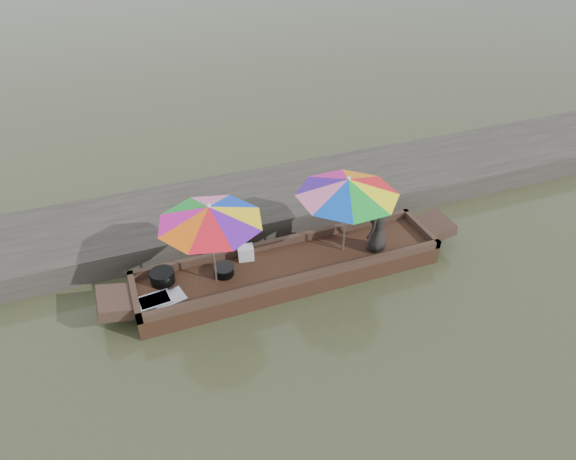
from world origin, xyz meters
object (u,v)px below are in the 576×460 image
object	(u,v)px
umbrella_bow	(213,244)
umbrella_stern	(346,215)
supply_bag	(246,253)
boat_hull	(290,270)
charcoal_grill	(224,271)
vendor	(379,225)
tray_scallop	(169,299)
tray_crayfish	(155,302)
cooking_pot	(162,277)

from	to	relation	value
umbrella_bow	umbrella_stern	xyz separation A→B (m)	(2.41, 0.00, 0.00)
supply_bag	umbrella_bow	xyz separation A→B (m)	(-0.65, -0.40, 0.65)
boat_hull	charcoal_grill	bearing A→B (deg)	175.27
vendor	tray_scallop	bearing A→B (deg)	-30.95
vendor	umbrella_stern	world-z (taller)	umbrella_stern
tray_crayfish	charcoal_grill	distance (m)	1.28
umbrella_stern	tray_crayfish	bearing A→B (deg)	-176.55
tray_scallop	vendor	size ratio (longest dim) A/B	0.49
tray_scallop	umbrella_bow	distance (m)	1.16
charcoal_grill	umbrella_bow	world-z (taller)	umbrella_bow
charcoal_grill	vendor	xyz separation A→B (m)	(2.84, -0.28, 0.46)
cooking_pot	tray_crayfish	bearing A→B (deg)	-113.53
charcoal_grill	umbrella_stern	bearing A→B (deg)	-2.51
boat_hull	supply_bag	distance (m)	0.86
vendor	charcoal_grill	bearing A→B (deg)	-37.15
umbrella_stern	boat_hull	bearing A→B (deg)	180.00
tray_crayfish	tray_scallop	distance (m)	0.22
supply_bag	umbrella_stern	xyz separation A→B (m)	(1.76, -0.40, 0.65)
cooking_pot	supply_bag	size ratio (longest dim) A/B	1.47
vendor	umbrella_stern	bearing A→B (deg)	-48.62
boat_hull	umbrella_stern	distance (m)	1.42
charcoal_grill	umbrella_bow	distance (m)	0.72
charcoal_grill	boat_hull	bearing A→B (deg)	-4.73
boat_hull	umbrella_stern	size ratio (longest dim) A/B	3.05
cooking_pot	supply_bag	xyz separation A→B (m)	(1.51, 0.11, 0.02)
tray_crayfish	umbrella_bow	world-z (taller)	umbrella_bow
tray_scallop	umbrella_bow	world-z (taller)	umbrella_bow
charcoal_grill	umbrella_bow	bearing A→B (deg)	-148.75
boat_hull	charcoal_grill	xyz separation A→B (m)	(-1.19, 0.10, 0.26)
boat_hull	supply_bag	xyz separation A→B (m)	(-0.70, 0.40, 0.30)
supply_bag	umbrella_stern	distance (m)	1.92
tray_crayfish	vendor	distance (m)	4.11
umbrella_stern	cooking_pot	bearing A→B (deg)	175.02
umbrella_stern	umbrella_bow	bearing A→B (deg)	180.00
tray_scallop	charcoal_grill	xyz separation A→B (m)	(1.02, 0.32, 0.05)
tray_scallop	umbrella_stern	size ratio (longest dim) A/B	0.29
boat_hull	cooking_pot	world-z (taller)	cooking_pot
cooking_pot	charcoal_grill	xyz separation A→B (m)	(1.03, -0.19, -0.03)
boat_hull	umbrella_bow	size ratio (longest dim) A/B	3.20
boat_hull	umbrella_stern	bearing A→B (deg)	0.00
tray_scallop	umbrella_bow	xyz separation A→B (m)	(0.86, 0.22, 0.74)
tray_crayfish	umbrella_bow	size ratio (longest dim) A/B	0.31
cooking_pot	supply_bag	distance (m)	1.52
umbrella_stern	vendor	bearing A→B (deg)	-17.11
tray_scallop	umbrella_stern	xyz separation A→B (m)	(3.27, 0.22, 0.74)
boat_hull	vendor	distance (m)	1.80
cooking_pot	supply_bag	bearing A→B (deg)	4.19
tray_crayfish	vendor	xyz separation A→B (m)	(4.08, 0.03, 0.49)
tray_scallop	supply_bag	size ratio (longest dim) A/B	1.89
cooking_pot	tray_crayfish	world-z (taller)	cooking_pot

